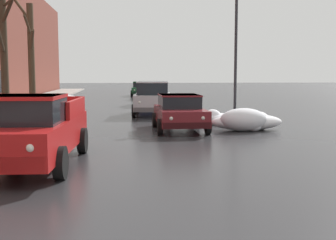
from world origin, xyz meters
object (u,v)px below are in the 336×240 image
object	(u,v)px
sedan_darkblue_parked_far_down_block	(148,95)
street_lamp_post	(236,46)
bare_tree_mid_block	(4,42)
bare_tree_far_down_block	(31,54)
pickup_truck_red_approaching_near_lane	(32,130)
suv_silver_parked_kerbside_mid	(153,97)
sedan_maroon_parked_kerbside_close	(180,111)
sedan_black_queued_behind_truck	(149,91)
sedan_green_at_far_intersection	(141,88)

from	to	relation	value
sedan_darkblue_parked_far_down_block	street_lamp_post	distance (m)	10.47
bare_tree_mid_block	bare_tree_far_down_block	size ratio (longest dim) A/B	1.01
pickup_truck_red_approaching_near_lane	suv_silver_parked_kerbside_mid	world-z (taller)	suv_silver_parked_kerbside_mid
bare_tree_mid_block	sedan_maroon_parked_kerbside_close	distance (m)	8.27
pickup_truck_red_approaching_near_lane	sedan_darkblue_parked_far_down_block	xyz separation A→B (m)	(3.88, 19.67, -0.13)
bare_tree_far_down_block	sedan_maroon_parked_kerbside_close	size ratio (longest dim) A/B	1.75
sedan_maroon_parked_kerbside_close	street_lamp_post	distance (m)	5.96
bare_tree_far_down_block	sedan_darkblue_parked_far_down_block	size ratio (longest dim) A/B	1.68
bare_tree_far_down_block	street_lamp_post	bearing A→B (deg)	-21.87
street_lamp_post	sedan_darkblue_parked_far_down_block	bearing A→B (deg)	112.26
sedan_black_queued_behind_truck	street_lamp_post	distance (m)	16.80
sedan_green_at_far_intersection	street_lamp_post	size ratio (longest dim) A/B	0.69
street_lamp_post	pickup_truck_red_approaching_near_lane	bearing A→B (deg)	-126.68
bare_tree_far_down_block	pickup_truck_red_approaching_near_lane	world-z (taller)	bare_tree_far_down_block
bare_tree_mid_block	sedan_green_at_far_intersection	world-z (taller)	bare_tree_mid_block
sedan_darkblue_parked_far_down_block	sedan_black_queued_behind_truck	xyz separation A→B (m)	(0.51, 6.90, 0.00)
pickup_truck_red_approaching_near_lane	sedan_maroon_parked_kerbside_close	world-z (taller)	pickup_truck_red_approaching_near_lane
bare_tree_far_down_block	bare_tree_mid_block	bearing A→B (deg)	-89.09
sedan_black_queued_behind_truck	sedan_green_at_far_intersection	size ratio (longest dim) A/B	1.00
bare_tree_mid_block	sedan_darkblue_parked_far_down_block	distance (m)	13.06
bare_tree_mid_block	sedan_black_queued_behind_truck	size ratio (longest dim) A/B	1.57
sedan_darkblue_parked_far_down_block	sedan_black_queued_behind_truck	distance (m)	6.91
bare_tree_far_down_block	sedan_green_at_far_intersection	size ratio (longest dim) A/B	1.55
sedan_darkblue_parked_far_down_block	sedan_black_queued_behind_truck	bearing A→B (deg)	85.80
sedan_maroon_parked_kerbside_close	suv_silver_parked_kerbside_mid	xyz separation A→B (m)	(-0.62, 6.48, 0.24)
sedan_darkblue_parked_far_down_block	street_lamp_post	xyz separation A→B (m)	(3.82, -9.33, 2.82)
pickup_truck_red_approaching_near_lane	sedan_darkblue_parked_far_down_block	world-z (taller)	pickup_truck_red_approaching_near_lane
sedan_maroon_parked_kerbside_close	suv_silver_parked_kerbside_mid	size ratio (longest dim) A/B	0.88
suv_silver_parked_kerbside_mid	street_lamp_post	distance (m)	5.27
suv_silver_parked_kerbside_mid	sedan_green_at_far_intersection	xyz separation A→B (m)	(0.07, 19.83, -0.23)
sedan_black_queued_behind_truck	sedan_green_at_far_intersection	bearing A→B (deg)	95.07
pickup_truck_red_approaching_near_lane	sedan_black_queued_behind_truck	distance (m)	26.92
bare_tree_mid_block	bare_tree_far_down_block	distance (m)	5.75
bare_tree_mid_block	suv_silver_parked_kerbside_mid	xyz separation A→B (m)	(6.68, 3.85, -2.62)
street_lamp_post	bare_tree_far_down_block	bearing A→B (deg)	158.13
sedan_maroon_parked_kerbside_close	bare_tree_far_down_block	bearing A→B (deg)	131.46
street_lamp_post	suv_silver_parked_kerbside_mid	bearing A→B (deg)	148.53
sedan_maroon_parked_kerbside_close	sedan_green_at_far_intersection	world-z (taller)	same
sedan_black_queued_behind_truck	pickup_truck_red_approaching_near_lane	bearing A→B (deg)	-99.37
bare_tree_far_down_block	sedan_maroon_parked_kerbside_close	xyz separation A→B (m)	(7.40, -8.37, -2.60)
sedan_green_at_far_intersection	street_lamp_post	xyz separation A→B (m)	(3.85, -22.23, 2.82)
bare_tree_mid_block	sedan_maroon_parked_kerbside_close	size ratio (longest dim) A/B	1.77
sedan_darkblue_parked_far_down_block	bare_tree_far_down_block	bearing A→B (deg)	-143.72
sedan_black_queued_behind_truck	sedan_green_at_far_intersection	world-z (taller)	same
suv_silver_parked_kerbside_mid	bare_tree_mid_block	bearing A→B (deg)	-150.02
bare_tree_far_down_block	street_lamp_post	xyz separation A→B (m)	(10.69, -4.29, 0.22)
sedan_darkblue_parked_far_down_block	street_lamp_post	world-z (taller)	street_lamp_post
bare_tree_far_down_block	street_lamp_post	world-z (taller)	bare_tree_far_down_block
sedan_maroon_parked_kerbside_close	sedan_darkblue_parked_far_down_block	size ratio (longest dim) A/B	0.96
pickup_truck_red_approaching_near_lane	street_lamp_post	distance (m)	13.16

